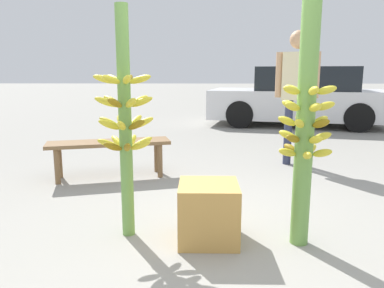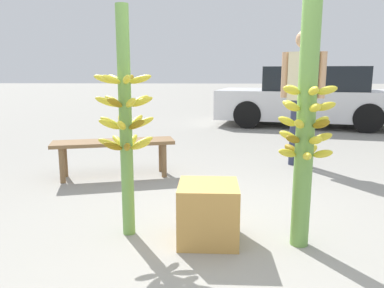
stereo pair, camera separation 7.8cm
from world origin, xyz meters
TOP-DOWN VIEW (x-y plane):
  - ground_plane at (0.00, 0.00)m, footprint 80.00×80.00m
  - banana_stalk_left at (-0.68, 0.19)m, footprint 0.43×0.43m
  - banana_stalk_center at (0.57, 0.07)m, footprint 0.39×0.39m
  - vendor_person at (1.11, 2.43)m, footprint 0.55×0.27m
  - market_bench at (-1.19, 1.75)m, footprint 1.43×0.71m
  - parked_car at (2.16, 6.32)m, footprint 4.24×2.66m
  - produce_crate at (-0.08, 0.10)m, footprint 0.43×0.43m

SIDE VIEW (x-z plane):
  - ground_plane at x=0.00m, z-range 0.00..0.00m
  - produce_crate at x=-0.08m, z-range 0.00..0.43m
  - market_bench at x=-1.19m, z-range 0.15..0.58m
  - parked_car at x=2.16m, z-range -0.02..1.31m
  - banana_stalk_center at x=0.57m, z-range 0.01..1.69m
  - banana_stalk_left at x=-0.68m, z-range 0.04..1.71m
  - vendor_person at x=1.11m, z-range 0.20..1.93m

